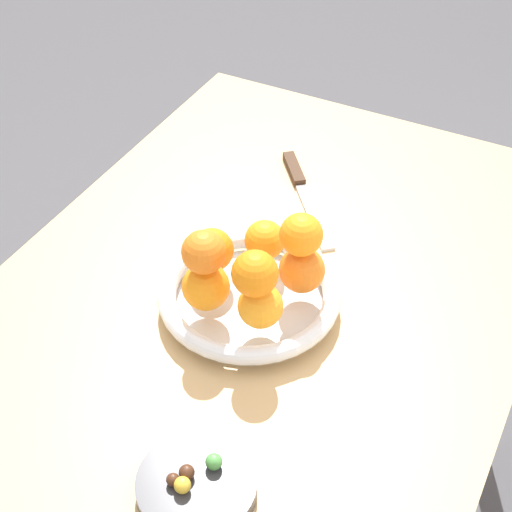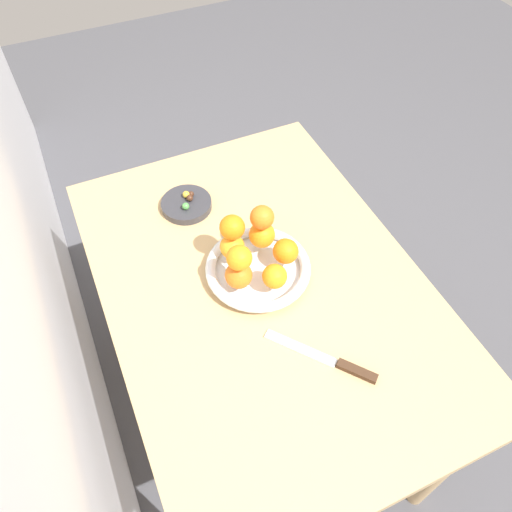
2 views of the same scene
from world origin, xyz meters
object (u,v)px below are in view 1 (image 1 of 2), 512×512
(dining_table, at_px, (260,333))
(orange_7, at_px, (300,237))
(orange_2, at_px, (265,240))
(orange_5, at_px, (255,273))
(candy_dish, at_px, (197,486))
(candy_ball_3, at_px, (187,472))
(orange_1, at_px, (301,271))
(orange_3, at_px, (212,250))
(orange_4, at_px, (206,287))
(orange_6, at_px, (204,252))
(knife, at_px, (303,190))
(candy_ball_2, at_px, (214,462))
(fruit_bowl, at_px, (247,295))
(candy_ball_0, at_px, (182,485))
(candy_ball_1, at_px, (173,480))
(orange_0, at_px, (260,306))

(dining_table, bearing_deg, orange_7, 86.11)
(orange_2, bearing_deg, orange_5, 21.57)
(candy_dish, xyz_separation_m, candy_ball_3, (0.00, -0.01, 0.02))
(orange_1, height_order, orange_3, orange_1)
(orange_3, bearing_deg, candy_ball_3, 24.61)
(orange_4, height_order, orange_6, orange_6)
(orange_5, relative_size, knife, 0.29)
(dining_table, bearing_deg, knife, -169.42)
(orange_7, distance_m, candy_ball_3, 0.34)
(orange_2, distance_m, candy_ball_2, 0.36)
(dining_table, height_order, candy_dish, candy_dish)
(orange_2, height_order, orange_3, orange_3)
(candy_dish, xyz_separation_m, orange_7, (-0.32, -0.02, 0.12))
(orange_1, height_order, orange_4, same)
(dining_table, distance_m, candy_ball_2, 0.34)
(fruit_bowl, height_order, orange_1, orange_1)
(fruit_bowl, xyz_separation_m, knife, (-0.28, -0.04, -0.02))
(orange_2, distance_m, orange_3, 0.08)
(orange_3, bearing_deg, fruit_bowl, 78.14)
(orange_4, xyz_separation_m, candy_ball_0, (0.25, 0.11, -0.04))
(orange_1, bearing_deg, orange_3, -82.53)
(orange_2, distance_m, candy_ball_1, 0.39)
(candy_ball_3, bearing_deg, candy_ball_0, 15.14)
(dining_table, relative_size, fruit_bowl, 4.21)
(dining_table, height_order, orange_5, orange_5)
(orange_0, bearing_deg, orange_2, -155.49)
(fruit_bowl, height_order, orange_0, orange_0)
(fruit_bowl, bearing_deg, orange_3, -101.86)
(orange_4, xyz_separation_m, orange_5, (0.00, 0.08, 0.06))
(orange_3, relative_size, candy_ball_0, 3.20)
(candy_ball_1, bearing_deg, dining_table, -169.34)
(orange_0, distance_m, orange_1, 0.09)
(candy_ball_0, distance_m, candy_ball_1, 0.01)
(candy_ball_2, bearing_deg, orange_5, -165.31)
(fruit_bowl, relative_size, candy_ball_2, 13.08)
(orange_7, xyz_separation_m, knife, (-0.25, -0.11, -0.13))
(orange_0, height_order, candy_ball_2, orange_0)
(orange_7, bearing_deg, candy_ball_1, 0.54)
(orange_1, bearing_deg, candy_ball_0, 2.25)
(orange_2, xyz_separation_m, candy_ball_0, (0.38, 0.09, -0.04))
(candy_dish, xyz_separation_m, candy_ball_2, (-0.03, 0.01, 0.02))
(fruit_bowl, distance_m, orange_4, 0.08)
(dining_table, height_order, orange_1, orange_1)
(candy_dish, distance_m, candy_ball_0, 0.03)
(orange_1, bearing_deg, candy_ball_2, 5.68)
(candy_dish, distance_m, candy_ball_2, 0.03)
(candy_dish, height_order, orange_1, orange_1)
(orange_1, bearing_deg, orange_0, -13.30)
(orange_4, relative_size, candy_ball_0, 3.34)
(orange_2, bearing_deg, candy_dish, 14.90)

